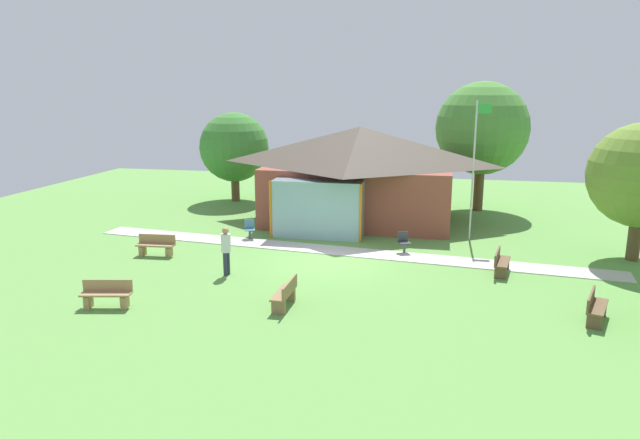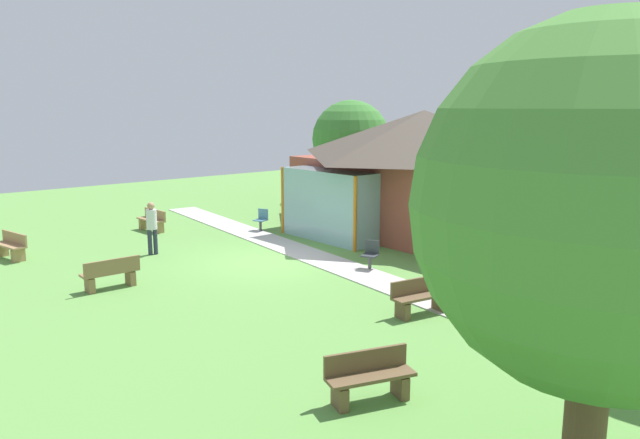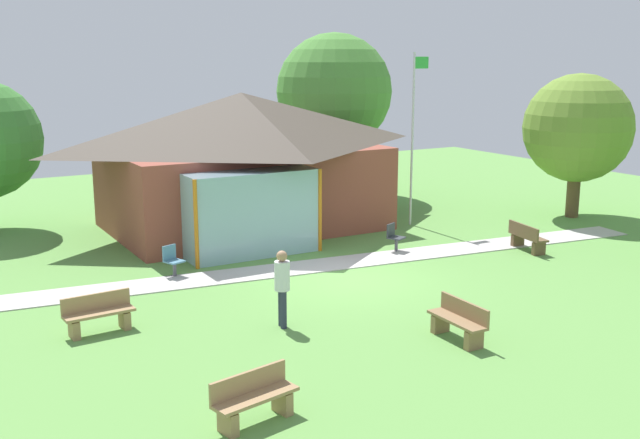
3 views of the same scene
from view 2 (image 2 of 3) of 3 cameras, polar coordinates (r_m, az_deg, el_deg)
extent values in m
plane|color=#609947|center=(19.15, -4.79, -3.95)|extent=(44.00, 44.00, 0.00)
cube|color=brown|center=(23.61, 9.57, 2.21)|extent=(8.84, 5.99, 2.82)
pyramid|color=#4C4238|center=(23.39, 9.74, 7.86)|extent=(9.84, 6.99, 1.84)
cube|color=#8CB2BF|center=(21.99, 0.85, 1.37)|extent=(3.98, 1.20, 2.54)
cylinder|color=orange|center=(23.14, -3.53, 1.81)|extent=(0.12, 0.12, 2.54)
cylinder|color=orange|center=(20.14, 3.31, 0.50)|extent=(0.12, 0.12, 2.54)
cube|color=#BCB7B2|center=(20.02, -1.35, -3.23)|extent=(21.81, 3.72, 0.03)
cylinder|color=silver|center=(18.22, 17.15, 4.46)|extent=(0.08, 0.08, 5.99)
cube|color=green|center=(18.00, 18.45, 12.77)|extent=(0.60, 0.02, 0.40)
cube|color=brown|center=(14.39, 9.55, -7.13)|extent=(0.70, 1.55, 0.06)
cube|color=brown|center=(14.81, 11.17, -7.71)|extent=(0.42, 0.23, 0.39)
cube|color=brown|center=(14.14, 7.78, -8.49)|extent=(0.42, 0.23, 0.39)
cube|color=brown|center=(14.47, 9.09, -6.15)|extent=(0.33, 1.49, 0.36)
cube|color=olive|center=(17.13, -19.15, -4.70)|extent=(0.46, 1.51, 0.06)
cube|color=olive|center=(17.03, -20.83, -5.79)|extent=(0.40, 0.17, 0.39)
cube|color=olive|center=(17.39, -17.40, -5.25)|extent=(0.40, 0.17, 0.39)
cube|color=olive|center=(16.91, -18.96, -4.15)|extent=(0.08, 1.50, 0.36)
cube|color=#9E7A51|center=(21.66, -27.21, -2.17)|extent=(1.56, 0.74, 0.06)
cube|color=#9E7A51|center=(21.23, -26.52, -3.06)|extent=(0.24, 0.42, 0.39)
cube|color=#9E7A51|center=(22.21, -27.77, -2.60)|extent=(0.24, 0.42, 0.39)
cube|color=#9E7A51|center=(21.70, -26.81, -1.55)|extent=(1.48, 0.36, 0.36)
cube|color=#9E7A51|center=(24.48, -15.61, -0.03)|extent=(1.53, 0.54, 0.06)
cube|color=#9E7A51|center=(24.06, -14.95, -0.80)|extent=(0.19, 0.41, 0.39)
cube|color=#9E7A51|center=(25.00, -16.20, -0.43)|extent=(0.19, 0.41, 0.39)
cube|color=#9E7A51|center=(24.53, -15.25, 0.51)|extent=(1.50, 0.16, 0.36)
cube|color=brown|center=(10.26, 4.80, -14.50)|extent=(0.90, 1.56, 0.06)
cube|color=brown|center=(10.61, 7.53, -15.21)|extent=(0.43, 0.28, 0.39)
cube|color=brown|center=(10.16, 1.88, -16.33)|extent=(0.43, 0.28, 0.39)
cube|color=brown|center=(10.33, 4.33, -13.04)|extent=(0.54, 1.44, 0.36)
cube|color=teal|center=(23.67, -5.63, -0.06)|extent=(0.57, 0.57, 0.04)
cube|color=teal|center=(23.79, -5.37, 0.54)|extent=(0.43, 0.19, 0.40)
cylinder|color=#4C4C51|center=(23.71, -5.62, -0.61)|extent=(0.10, 0.10, 0.42)
cylinder|color=#4C4C51|center=(23.75, -5.61, -1.08)|extent=(0.36, 0.36, 0.02)
cube|color=#33383D|center=(18.08, 4.72, -3.38)|extent=(0.59, 0.59, 0.04)
cube|color=#33383D|center=(18.21, 4.94, -2.57)|extent=(0.41, 0.23, 0.40)
cylinder|color=#4C4C51|center=(18.14, 4.71, -4.09)|extent=(0.10, 0.10, 0.42)
cylinder|color=#4C4C51|center=(18.19, 4.70, -4.70)|extent=(0.36, 0.36, 0.02)
cylinder|color=#2D3347|center=(20.60, -15.71, -2.06)|extent=(0.14, 0.14, 0.85)
cylinder|color=#2D3347|center=(20.64, -15.22, -2.01)|extent=(0.14, 0.14, 0.85)
cylinder|color=silver|center=(20.47, -15.57, 0.01)|extent=(0.34, 0.34, 0.65)
sphere|color=tan|center=(20.40, -15.63, 1.24)|extent=(0.24, 0.24, 0.24)
cylinder|color=brown|center=(31.63, 2.87, 3.37)|extent=(0.48, 0.48, 1.66)
sphere|color=#3D7F33|center=(31.43, 2.91, 7.57)|extent=(3.98, 3.98, 3.98)
cylinder|color=brown|center=(8.46, 23.67, -17.00)|extent=(0.50, 0.50, 2.00)
sphere|color=#4C8C38|center=(7.65, 25.14, 1.09)|extent=(4.44, 4.44, 4.44)
cylinder|color=brown|center=(23.78, 26.60, 1.00)|extent=(0.52, 0.52, 2.59)
sphere|color=#4C8C38|center=(23.52, 27.23, 8.50)|extent=(4.86, 4.86, 4.86)
camera|label=1|loc=(14.96, -84.24, 7.77)|focal=32.41mm
camera|label=3|loc=(26.00, -53.71, 8.66)|focal=42.00mm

